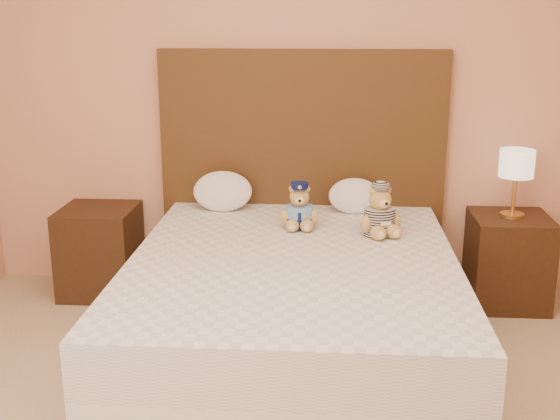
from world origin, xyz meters
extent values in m
cube|color=tan|center=(0.00, 2.25, 1.35)|extent=(4.00, 0.04, 2.70)
cube|color=white|center=(0.00, 1.20, 0.15)|extent=(1.60, 2.00, 0.30)
cube|color=white|center=(0.00, 1.20, 0.43)|extent=(1.60, 2.00, 0.25)
cube|color=#452914|center=(0.00, 2.21, 0.75)|extent=(1.75, 0.08, 1.50)
cube|color=#331C10|center=(-1.25, 2.00, 0.28)|extent=(0.45, 0.45, 0.55)
cube|color=#331C10|center=(1.25, 2.00, 0.28)|extent=(0.45, 0.45, 0.55)
cylinder|color=gold|center=(1.25, 2.00, 0.56)|extent=(0.14, 0.14, 0.02)
cylinder|color=gold|center=(1.25, 2.00, 0.69)|extent=(0.02, 0.02, 0.26)
cylinder|color=beige|center=(1.25, 2.00, 0.87)|extent=(0.20, 0.20, 0.16)
ellipsoid|color=white|center=(-0.47, 2.03, 0.68)|extent=(0.36, 0.23, 0.25)
ellipsoid|color=white|center=(0.32, 2.03, 0.66)|extent=(0.31, 0.20, 0.22)
camera|label=1|loc=(0.17, -2.05, 1.71)|focal=45.00mm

